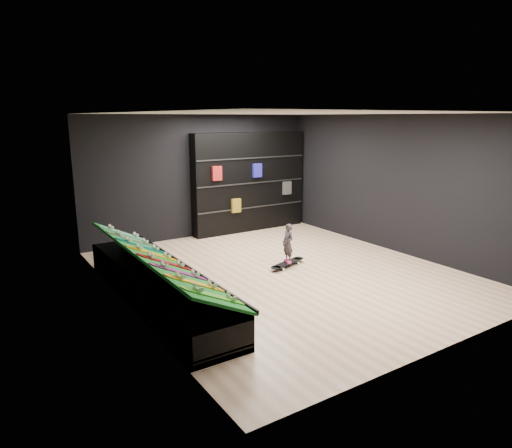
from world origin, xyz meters
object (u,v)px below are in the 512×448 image
back_shelving (249,182)px  floor_skateboard (288,264)px  display_rack (156,287)px  child (288,251)px

back_shelving → floor_skateboard: size_ratio=3.26×
floor_skateboard → display_rack: bearing=167.9°
display_rack → floor_skateboard: display_rack is taller
back_shelving → child: (-0.99, -3.04, -0.95)m
child → floor_skateboard: bearing=180.0°
display_rack → back_shelving: bearing=40.8°
child → display_rack: bearing=-82.0°
child → back_shelving: bearing=164.3°
floor_skateboard → child: bearing=0.0°
display_rack → child: (2.86, 0.28, 0.08)m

